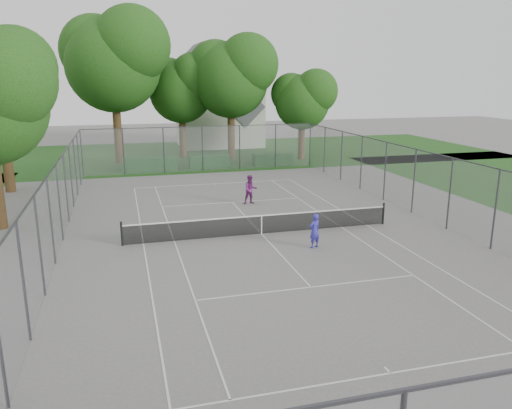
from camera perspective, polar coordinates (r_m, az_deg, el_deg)
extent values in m
plane|color=#62615E|center=(23.68, 0.64, -3.39)|extent=(120.00, 120.00, 0.00)
cube|color=#184112|center=(48.62, -7.79, 5.70)|extent=(60.00, 20.00, 0.00)
cube|color=silver|center=(13.65, 15.10, -18.12)|extent=(10.97, 0.06, 0.01)
cube|color=silver|center=(34.89, -4.70, 2.38)|extent=(10.97, 0.06, 0.01)
cube|color=silver|center=(22.87, -12.75, -4.40)|extent=(0.06, 23.77, 0.01)
cube|color=silver|center=(25.66, 12.52, -2.32)|extent=(0.06, 23.77, 0.01)
cube|color=silver|center=(22.95, -9.32, -4.16)|extent=(0.06, 23.77, 0.01)
cube|color=silver|center=(25.06, 9.73, -2.58)|extent=(0.06, 23.77, 0.01)
cube|color=silver|center=(18.00, 6.28, -9.37)|extent=(8.23, 0.06, 0.01)
cube|color=silver|center=(29.65, -2.74, 0.27)|extent=(8.23, 0.06, 0.01)
cube|color=silver|center=(23.68, 0.64, -3.38)|extent=(0.06, 12.80, 0.01)
cube|color=silver|center=(13.76, 14.78, -17.81)|extent=(0.06, 0.30, 0.01)
cube|color=silver|center=(34.75, -4.65, 2.34)|extent=(0.06, 0.30, 0.01)
cylinder|color=black|center=(22.69, -15.09, -3.25)|extent=(0.10, 0.10, 1.10)
cylinder|color=black|center=(25.93, 14.34, -1.00)|extent=(0.10, 0.10, 1.10)
cube|color=black|center=(23.54, 0.64, -2.35)|extent=(12.67, 0.01, 0.86)
cube|color=silver|center=(23.42, 0.64, -1.27)|extent=(12.77, 0.03, 0.06)
cube|color=silver|center=(23.55, 0.64, -2.38)|extent=(0.05, 0.02, 0.88)
cylinder|color=#38383D|center=(39.18, -19.29, 5.54)|extent=(0.08, 0.08, 3.50)
cylinder|color=#38383D|center=(41.91, 6.19, 6.79)|extent=(0.08, 0.08, 3.50)
cube|color=slate|center=(39.56, -6.13, 6.34)|extent=(18.00, 0.02, 3.50)
cube|color=slate|center=(22.55, -21.94, -0.74)|extent=(0.02, 34.00, 3.50)
cube|color=slate|center=(27.03, 19.34, 1.86)|extent=(0.02, 34.00, 3.50)
cube|color=#38383D|center=(39.35, -6.20, 8.86)|extent=(18.00, 0.05, 0.05)
cube|color=#38383D|center=(22.19, -22.36, 3.62)|extent=(0.05, 34.00, 0.05)
cube|color=#38383D|center=(26.73, 19.65, 5.53)|extent=(0.05, 34.00, 0.05)
cylinder|color=#3C2916|center=(44.45, -15.52, 8.06)|extent=(0.68, 0.68, 5.47)
sphere|color=#173D10|center=(44.23, -16.01, 15.10)|extent=(7.78, 7.78, 7.78)
sphere|color=#173D10|center=(43.15, -14.00, 17.33)|extent=(6.22, 6.22, 6.22)
sphere|color=#173D10|center=(45.27, -17.90, 16.42)|extent=(5.84, 5.84, 5.84)
cylinder|color=#3C2916|center=(46.79, -8.39, 7.80)|extent=(0.62, 0.62, 3.99)
sphere|color=#173D10|center=(46.51, -8.57, 12.67)|extent=(5.67, 5.67, 5.67)
sphere|color=#173D10|center=(45.81, -7.05, 14.12)|extent=(4.53, 4.53, 4.53)
sphere|color=#173D10|center=(47.10, -9.95, 13.67)|extent=(4.25, 4.25, 4.25)
cylinder|color=#3C2916|center=(45.39, -2.85, 8.16)|extent=(0.65, 0.65, 4.65)
sphere|color=#173D10|center=(45.13, -2.93, 14.03)|extent=(6.61, 6.61, 6.61)
sphere|color=#173D10|center=(44.48, -0.94, 15.75)|extent=(5.29, 5.29, 5.29)
sphere|color=#173D10|center=(45.71, -4.64, 15.25)|extent=(4.96, 4.96, 4.96)
cylinder|color=#3C2916|center=(45.36, 5.21, 7.31)|extent=(0.59, 0.59, 3.38)
sphere|color=#173D10|center=(45.07, 5.31, 11.57)|extent=(4.81, 4.81, 4.81)
sphere|color=#173D10|center=(44.71, 6.85, 12.74)|extent=(3.85, 3.85, 3.85)
sphere|color=#173D10|center=(45.32, 4.04, 12.52)|extent=(3.61, 3.61, 3.61)
cylinder|color=#3C2916|center=(35.74, -26.58, 4.74)|extent=(0.63, 0.63, 4.35)
sphere|color=#173D10|center=(34.24, -25.85, 13.89)|extent=(4.95, 4.95, 4.95)
sphere|color=#173D10|center=(25.58, -26.75, 12.63)|extent=(4.54, 4.54, 4.54)
cube|color=#174A1A|center=(40.58, -12.06, 4.56)|extent=(4.25, 1.28, 1.06)
cube|color=#174A1A|center=(41.23, -5.36, 4.95)|extent=(3.27, 0.94, 1.03)
cube|color=#174A1A|center=(42.25, 1.87, 5.19)|extent=(3.24, 1.19, 0.97)
cube|color=beige|center=(54.26, -4.22, 10.07)|extent=(8.49, 6.37, 6.37)
cube|color=#4F5054|center=(54.12, -4.29, 13.43)|extent=(8.40, 6.58, 8.40)
imported|color=#322DA9|center=(21.76, 6.70, -3.00)|extent=(0.66, 0.55, 1.53)
imported|color=#72266D|center=(29.09, -0.62, 1.71)|extent=(0.86, 0.69, 1.70)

